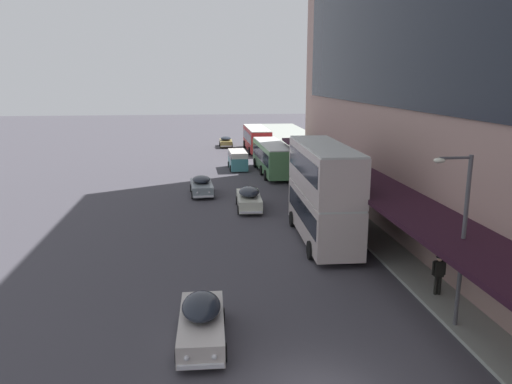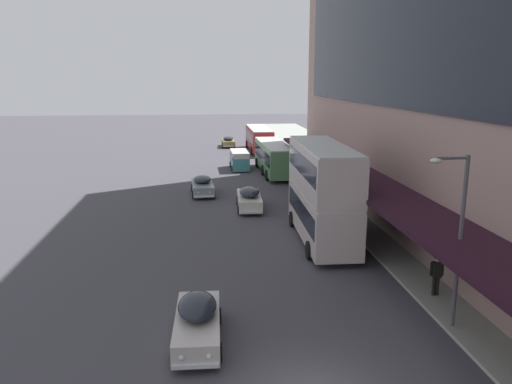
{
  "view_description": "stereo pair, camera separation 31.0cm",
  "coord_description": "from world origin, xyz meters",
  "px_view_note": "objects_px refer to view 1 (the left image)",
  "views": [
    {
      "loc": [
        -3.41,
        -12.91,
        9.56
      ],
      "look_at": [
        0.35,
        19.94,
        1.93
      ],
      "focal_mm": 35.0,
      "sensor_mm": 36.0,
      "label": 1
    },
    {
      "loc": [
        -3.1,
        -12.95,
        9.56
      ],
      "look_at": [
        0.35,
        19.94,
        1.93
      ],
      "focal_mm": 35.0,
      "sensor_mm": 36.0,
      "label": 2
    }
  ],
  "objects_px": {
    "sedan_lead_mid": "(226,142)",
    "vw_van": "(238,159)",
    "transit_bus_kerbside_front": "(323,190)",
    "transit_bus_kerbside_far": "(272,156)",
    "sedan_second_near": "(202,321)",
    "transit_bus_kerbside_rear": "(257,138)",
    "sedan_oncoming_front": "(249,198)",
    "sedan_far_back": "(202,186)",
    "street_lamp": "(460,229)",
    "pedestrian_at_kerb": "(439,272)"
  },
  "relations": [
    {
      "from": "transit_bus_kerbside_rear",
      "to": "transit_bus_kerbside_far",
      "type": "height_order",
      "value": "transit_bus_kerbside_rear"
    },
    {
      "from": "transit_bus_kerbside_front",
      "to": "street_lamp",
      "type": "distance_m",
      "value": 11.29
    },
    {
      "from": "transit_bus_kerbside_rear",
      "to": "sedan_lead_mid",
      "type": "xyz_separation_m",
      "value": [
        -3.82,
        4.71,
        -1.06
      ]
    },
    {
      "from": "sedan_second_near",
      "to": "sedan_lead_mid",
      "type": "bearing_deg",
      "value": 85.88
    },
    {
      "from": "transit_bus_kerbside_front",
      "to": "sedan_lead_mid",
      "type": "bearing_deg",
      "value": 94.6
    },
    {
      "from": "street_lamp",
      "to": "transit_bus_kerbside_front",
      "type": "bearing_deg",
      "value": 102.56
    },
    {
      "from": "sedan_lead_mid",
      "to": "vw_van",
      "type": "bearing_deg",
      "value": -89.06
    },
    {
      "from": "transit_bus_kerbside_rear",
      "to": "sedan_oncoming_front",
      "type": "xyz_separation_m",
      "value": [
        -4.01,
        -29.54,
        -0.98
      ]
    },
    {
      "from": "pedestrian_at_kerb",
      "to": "vw_van",
      "type": "bearing_deg",
      "value": 100.89
    },
    {
      "from": "transit_bus_kerbside_front",
      "to": "sedan_second_near",
      "type": "xyz_separation_m",
      "value": [
        -7.2,
        -10.85,
        -2.33
      ]
    },
    {
      "from": "sedan_second_near",
      "to": "pedestrian_at_kerb",
      "type": "relative_size",
      "value": 2.48
    },
    {
      "from": "transit_bus_kerbside_front",
      "to": "transit_bus_kerbside_rear",
      "type": "height_order",
      "value": "transit_bus_kerbside_front"
    },
    {
      "from": "transit_bus_kerbside_far",
      "to": "sedan_second_near",
      "type": "xyz_separation_m",
      "value": [
        -7.41,
        -32.51,
        -0.98
      ]
    },
    {
      "from": "transit_bus_kerbside_far",
      "to": "sedan_oncoming_front",
      "type": "bearing_deg",
      "value": -105.29
    },
    {
      "from": "vw_van",
      "to": "sedan_far_back",
      "type": "bearing_deg",
      "value": -108.7
    },
    {
      "from": "transit_bus_kerbside_front",
      "to": "pedestrian_at_kerb",
      "type": "relative_size",
      "value": 5.1
    },
    {
      "from": "sedan_lead_mid",
      "to": "sedan_oncoming_front",
      "type": "relative_size",
      "value": 0.9
    },
    {
      "from": "transit_bus_kerbside_far",
      "to": "sedan_oncoming_front",
      "type": "distance_m",
      "value": 14.33
    },
    {
      "from": "transit_bus_kerbside_front",
      "to": "sedan_oncoming_front",
      "type": "relative_size",
      "value": 1.95
    },
    {
      "from": "transit_bus_kerbside_rear",
      "to": "sedan_oncoming_front",
      "type": "height_order",
      "value": "transit_bus_kerbside_rear"
    },
    {
      "from": "transit_bus_kerbside_front",
      "to": "sedan_second_near",
      "type": "distance_m",
      "value": 13.23
    },
    {
      "from": "sedan_far_back",
      "to": "street_lamp",
      "type": "relative_size",
      "value": 0.69
    },
    {
      "from": "transit_bus_kerbside_far",
      "to": "pedestrian_at_kerb",
      "type": "distance_m",
      "value": 30.07
    },
    {
      "from": "transit_bus_kerbside_far",
      "to": "sedan_oncoming_front",
      "type": "relative_size",
      "value": 2.29
    },
    {
      "from": "sedan_far_back",
      "to": "sedan_second_near",
      "type": "bearing_deg",
      "value": -90.46
    },
    {
      "from": "transit_bus_kerbside_rear",
      "to": "sedan_far_back",
      "type": "relative_size",
      "value": 2.3
    },
    {
      "from": "transit_bus_kerbside_far",
      "to": "sedan_oncoming_front",
      "type": "xyz_separation_m",
      "value": [
        -3.77,
        -13.8,
        -0.96
      ]
    },
    {
      "from": "sedan_lead_mid",
      "to": "pedestrian_at_kerb",
      "type": "distance_m",
      "value": 50.8
    },
    {
      "from": "sedan_lead_mid",
      "to": "transit_bus_kerbside_far",
      "type": "bearing_deg",
      "value": -80.05
    },
    {
      "from": "transit_bus_kerbside_rear",
      "to": "street_lamp",
      "type": "height_order",
      "value": "street_lamp"
    },
    {
      "from": "transit_bus_kerbside_rear",
      "to": "vw_van",
      "type": "xyz_separation_m",
      "value": [
        -3.54,
        -12.86,
        -0.7
      ]
    },
    {
      "from": "sedan_oncoming_front",
      "to": "transit_bus_kerbside_far",
      "type": "bearing_deg",
      "value": 74.71
    },
    {
      "from": "sedan_second_near",
      "to": "vw_van",
      "type": "xyz_separation_m",
      "value": [
        4.11,
        35.4,
        0.29
      ]
    },
    {
      "from": "vw_van",
      "to": "transit_bus_kerbside_far",
      "type": "bearing_deg",
      "value": -41.14
    },
    {
      "from": "sedan_second_near",
      "to": "transit_bus_kerbside_rear",
      "type": "bearing_deg",
      "value": 81.0
    },
    {
      "from": "street_lamp",
      "to": "sedan_oncoming_front",
      "type": "bearing_deg",
      "value": 107.7
    },
    {
      "from": "sedan_second_near",
      "to": "sedan_far_back",
      "type": "bearing_deg",
      "value": 89.54
    },
    {
      "from": "transit_bus_kerbside_far",
      "to": "sedan_far_back",
      "type": "xyz_separation_m",
      "value": [
        -7.22,
        -8.69,
        -1.02
      ]
    },
    {
      "from": "sedan_lead_mid",
      "to": "transit_bus_kerbside_front",
      "type": "bearing_deg",
      "value": -85.4
    },
    {
      "from": "transit_bus_kerbside_rear",
      "to": "pedestrian_at_kerb",
      "type": "distance_m",
      "value": 45.75
    },
    {
      "from": "sedan_lead_mid",
      "to": "sedan_second_near",
      "type": "xyz_separation_m",
      "value": [
        -3.82,
        -52.97,
        0.07
      ]
    },
    {
      "from": "transit_bus_kerbside_front",
      "to": "sedan_oncoming_front",
      "type": "xyz_separation_m",
      "value": [
        -3.57,
        7.87,
        -2.31
      ]
    },
    {
      "from": "sedan_far_back",
      "to": "street_lamp",
      "type": "xyz_separation_m",
      "value": [
        9.46,
        -23.96,
        3.28
      ]
    },
    {
      "from": "vw_van",
      "to": "street_lamp",
      "type": "bearing_deg",
      "value": -81.13
    },
    {
      "from": "sedan_far_back",
      "to": "pedestrian_at_kerb",
      "type": "bearing_deg",
      "value": -64.29
    },
    {
      "from": "vw_van",
      "to": "transit_bus_kerbside_front",
      "type": "bearing_deg",
      "value": -82.8
    },
    {
      "from": "transit_bus_kerbside_front",
      "to": "sedan_second_near",
      "type": "bearing_deg",
      "value": -123.59
    },
    {
      "from": "transit_bus_kerbside_front",
      "to": "street_lamp",
      "type": "relative_size",
      "value": 1.42
    },
    {
      "from": "transit_bus_kerbside_rear",
      "to": "vw_van",
      "type": "relative_size",
      "value": 2.3
    },
    {
      "from": "transit_bus_kerbside_rear",
      "to": "transit_bus_kerbside_far",
      "type": "relative_size",
      "value": 0.95
    }
  ]
}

